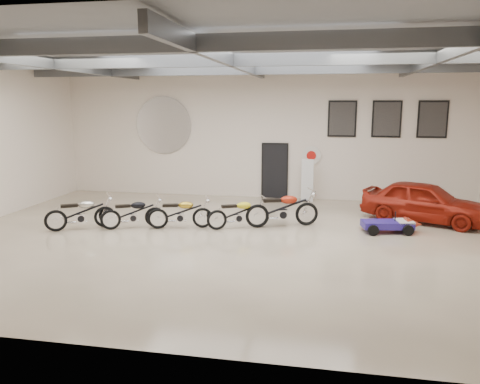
% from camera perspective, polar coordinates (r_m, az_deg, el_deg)
% --- Properties ---
extents(floor, '(16.00, 12.00, 0.01)m').
position_cam_1_polar(floor, '(12.88, -0.98, -5.80)').
color(floor, '#C5B397').
rests_on(floor, ground).
extents(ceiling, '(16.00, 12.00, 0.01)m').
position_cam_1_polar(ceiling, '(12.41, -1.06, 16.91)').
color(ceiling, slate).
rests_on(ceiling, back_wall).
extents(back_wall, '(16.00, 0.02, 5.00)m').
position_cam_1_polar(back_wall, '(18.30, 2.77, 7.09)').
color(back_wall, '#F1E1D0').
rests_on(back_wall, floor).
extents(ceiling_beams, '(15.80, 11.80, 0.32)m').
position_cam_1_polar(ceiling_beams, '(12.39, -1.05, 15.76)').
color(ceiling_beams, '#505357').
rests_on(ceiling_beams, ceiling).
extents(door, '(0.92, 0.08, 2.10)m').
position_cam_1_polar(door, '(18.34, 4.26, 2.52)').
color(door, black).
rests_on(door, back_wall).
extents(logo_plaque, '(2.30, 0.06, 1.16)m').
position_cam_1_polar(logo_plaque, '(19.19, -9.28, 8.03)').
color(logo_plaque, silver).
rests_on(logo_plaque, back_wall).
extents(poster_left, '(1.05, 0.08, 1.35)m').
position_cam_1_polar(poster_left, '(18.07, 12.35, 8.72)').
color(poster_left, black).
rests_on(poster_left, back_wall).
extents(poster_mid, '(1.05, 0.08, 1.35)m').
position_cam_1_polar(poster_mid, '(18.18, 17.45, 8.48)').
color(poster_mid, black).
rests_on(poster_mid, back_wall).
extents(poster_right, '(1.05, 0.08, 1.35)m').
position_cam_1_polar(poster_right, '(18.44, 22.43, 8.19)').
color(poster_right, black).
rests_on(poster_right, back_wall).
extents(oil_sign, '(0.72, 0.10, 0.72)m').
position_cam_1_polar(oil_sign, '(18.16, 8.69, 4.42)').
color(oil_sign, white).
rests_on(oil_sign, back_wall).
extents(banner_stand, '(0.49, 0.28, 1.70)m').
position_cam_1_polar(banner_stand, '(17.83, 8.21, 1.55)').
color(banner_stand, white).
rests_on(banner_stand, floor).
extents(motorcycle_silver, '(2.01, 1.54, 1.03)m').
position_cam_1_polar(motorcycle_silver, '(14.54, -18.88, -2.37)').
color(motorcycle_silver, silver).
rests_on(motorcycle_silver, floor).
extents(motorcycle_black, '(1.90, 1.35, 0.96)m').
position_cam_1_polar(motorcycle_black, '(14.27, -12.94, -2.44)').
color(motorcycle_black, silver).
rests_on(motorcycle_black, floor).
extents(motorcycle_gold, '(1.97, 1.06, 0.98)m').
position_cam_1_polar(motorcycle_gold, '(13.99, -7.30, -2.46)').
color(motorcycle_gold, silver).
rests_on(motorcycle_gold, floor).
extents(motorcycle_yellow, '(1.93, 1.31, 0.97)m').
position_cam_1_polar(motorcycle_yellow, '(13.86, -0.21, -2.53)').
color(motorcycle_yellow, silver).
rests_on(motorcycle_yellow, floor).
extents(motorcycle_red, '(2.30, 1.41, 1.14)m').
position_cam_1_polar(motorcycle_red, '(14.12, 5.18, -1.95)').
color(motorcycle_red, silver).
rests_on(motorcycle_red, floor).
extents(go_kart, '(1.86, 1.09, 0.63)m').
position_cam_1_polar(go_kart, '(14.17, 18.10, -3.47)').
color(go_kart, navy).
rests_on(go_kart, floor).
extents(vintage_car, '(2.91, 4.06, 1.28)m').
position_cam_1_polar(vintage_car, '(15.74, 21.52, -1.09)').
color(vintage_car, maroon).
rests_on(vintage_car, floor).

